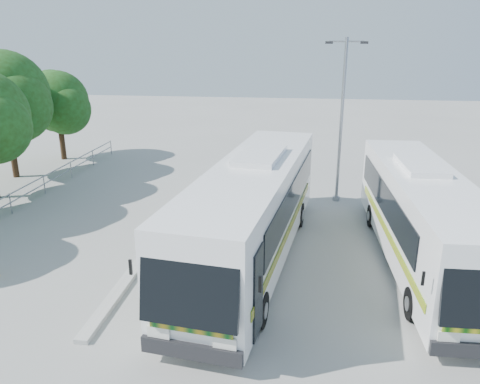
# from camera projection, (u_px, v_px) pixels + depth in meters

# --- Properties ---
(ground) EXTENTS (100.00, 100.00, 0.00)m
(ground) POSITION_uv_depth(u_px,v_px,m) (208.00, 253.00, 17.94)
(ground) COLOR #9C9C97
(ground) RESTS_ON ground
(kerb_divider) EXTENTS (0.40, 16.00, 0.15)m
(kerb_divider) POSITION_uv_depth(u_px,v_px,m) (165.00, 229.00, 20.08)
(kerb_divider) COLOR #B2B2AD
(kerb_divider) RESTS_ON ground
(railing) EXTENTS (0.06, 22.00, 1.00)m
(railing) POSITION_uv_depth(u_px,v_px,m) (22.00, 192.00, 22.72)
(railing) COLOR gray
(railing) RESTS_ON ground
(tree_far_d) EXTENTS (5.62, 5.30, 7.33)m
(tree_far_d) POSITION_uv_depth(u_px,v_px,m) (5.00, 95.00, 26.38)
(tree_far_d) COLOR #382314
(tree_far_d) RESTS_ON ground
(tree_far_e) EXTENTS (4.54, 4.28, 5.92)m
(tree_far_e) POSITION_uv_depth(u_px,v_px,m) (58.00, 102.00, 30.83)
(tree_far_e) COLOR #382314
(tree_far_e) RESTS_ON ground
(coach_main) EXTENTS (4.29, 13.29, 3.62)m
(coach_main) POSITION_uv_depth(u_px,v_px,m) (253.00, 209.00, 16.86)
(coach_main) COLOR white
(coach_main) RESTS_ON ground
(coach_adjacent) EXTENTS (2.82, 12.08, 3.33)m
(coach_adjacent) POSITION_uv_depth(u_px,v_px,m) (423.00, 216.00, 16.67)
(coach_adjacent) COLOR white
(coach_adjacent) RESTS_ON ground
(lamppost) EXTENTS (1.94, 0.32, 7.92)m
(lamppost) POSITION_uv_depth(u_px,v_px,m) (342.00, 114.00, 22.50)
(lamppost) COLOR #95979D
(lamppost) RESTS_ON ground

